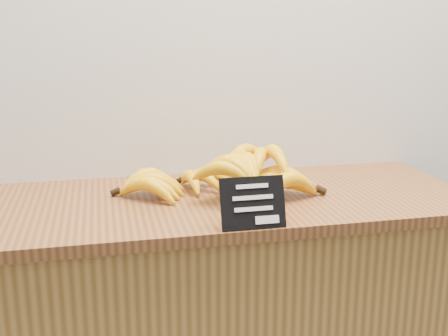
% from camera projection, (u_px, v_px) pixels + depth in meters
% --- Properties ---
extents(counter_top, '(1.33, 0.54, 0.03)m').
position_uv_depth(counter_top, '(220.00, 201.00, 1.50)').
color(counter_top, brown).
rests_on(counter_top, counter).
extents(chalkboard_sign, '(0.15, 0.04, 0.11)m').
position_uv_depth(chalkboard_sign, '(253.00, 203.00, 1.25)').
color(chalkboard_sign, black).
rests_on(chalkboard_sign, counter_top).
extents(banana_pile, '(0.55, 0.35, 0.13)m').
position_uv_depth(banana_pile, '(232.00, 176.00, 1.48)').
color(banana_pile, yellow).
rests_on(banana_pile, counter_top).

